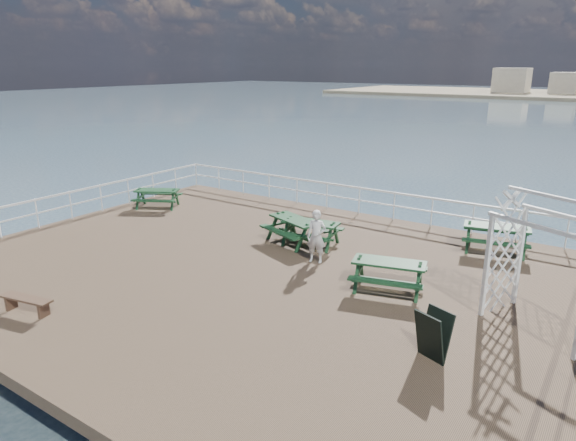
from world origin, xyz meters
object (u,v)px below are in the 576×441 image
at_px(picnic_table_c, 496,233).
at_px(flat_bench_far, 26,301).
at_px(picnic_table_b, 311,228).
at_px(picnic_table_a, 157,194).
at_px(person, 316,237).
at_px(trellis_arbor, 549,272).
at_px(picnic_table_e, 389,269).
at_px(picnic_table_d, 295,225).

xyz_separation_m(picnic_table_c, flat_bench_far, (-8.27, -10.72, -0.31)).
xyz_separation_m(picnic_table_b, picnic_table_c, (5.22, 2.73, 0.04)).
height_order(picnic_table_a, picnic_table_c, picnic_table_c).
bearing_deg(picnic_table_c, person, -149.88).
bearing_deg(picnic_table_a, picnic_table_c, -18.71).
relative_size(picnic_table_b, trellis_arbor, 0.67).
xyz_separation_m(flat_bench_far, person, (4.01, 6.75, 0.50)).
height_order(picnic_table_b, trellis_arbor, trellis_arbor).
relative_size(picnic_table_a, picnic_table_b, 1.08).
bearing_deg(picnic_table_e, picnic_table_c, 55.68).
relative_size(trellis_arbor, person, 1.91).
bearing_deg(trellis_arbor, person, -161.84).
relative_size(picnic_table_d, person, 1.45).
relative_size(picnic_table_c, trellis_arbor, 0.74).
xyz_separation_m(picnic_table_b, picnic_table_e, (3.59, -1.91, 0.01)).
height_order(picnic_table_d, picnic_table_e, picnic_table_d).
bearing_deg(person, picnic_table_a, 153.71).
relative_size(flat_bench_far, person, 0.90).
xyz_separation_m(picnic_table_a, person, (8.66, -1.59, 0.26)).
relative_size(picnic_table_c, picnic_table_e, 1.03).
bearing_deg(flat_bench_far, person, 47.68).
distance_m(picnic_table_a, picnic_table_e, 11.51).
distance_m(picnic_table_e, person, 2.72).
relative_size(picnic_table_e, flat_bench_far, 1.52).
relative_size(picnic_table_a, trellis_arbor, 0.72).
height_order(picnic_table_c, picnic_table_e, picnic_table_c).
bearing_deg(picnic_table_b, picnic_table_e, -36.82).
distance_m(picnic_table_c, picnic_table_e, 4.92).
relative_size(picnic_table_d, picnic_table_e, 1.05).
bearing_deg(person, flat_bench_far, -136.61).
bearing_deg(picnic_table_e, picnic_table_b, 137.00).
xyz_separation_m(picnic_table_c, picnic_table_e, (-1.63, -4.64, -0.03)).
xyz_separation_m(picnic_table_a, picnic_table_d, (7.14, -0.47, 0.05)).
distance_m(picnic_table_a, picnic_table_c, 13.13).
relative_size(picnic_table_e, trellis_arbor, 0.72).
distance_m(picnic_table_a, picnic_table_b, 7.71).
height_order(picnic_table_a, picnic_table_d, picnic_table_d).
distance_m(picnic_table_c, person, 5.82).
bearing_deg(picnic_table_b, person, -60.83).
height_order(picnic_table_d, trellis_arbor, trellis_arbor).
distance_m(picnic_table_e, flat_bench_far, 9.00).
xyz_separation_m(picnic_table_d, picnic_table_e, (4.14, -1.79, -0.01)).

